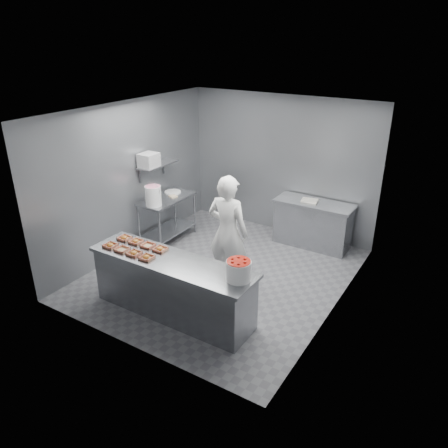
{
  "coord_description": "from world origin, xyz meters",
  "views": [
    {
      "loc": [
        3.53,
        -5.6,
        3.91
      ],
      "look_at": [
        0.17,
        -0.2,
        1.07
      ],
      "focal_mm": 35.0,
      "sensor_mm": 36.0,
      "label": 1
    }
  ],
  "objects_px": {
    "appliance": "(149,160)",
    "glaze_bucket": "(153,195)",
    "tray_5": "(136,241)",
    "tray_3": "(147,257)",
    "prep_table": "(167,212)",
    "tray_1": "(122,249)",
    "tray_2": "(134,253)",
    "service_counter": "(173,287)",
    "tray_7": "(160,249)",
    "strawberry_tub": "(239,270)",
    "worker": "(228,232)",
    "back_counter": "(313,224)",
    "tray_0": "(110,245)",
    "tray_6": "(148,245)",
    "tray_4": "(124,238)"
  },
  "relations": [
    {
      "from": "prep_table",
      "to": "back_counter",
      "type": "height_order",
      "value": "same"
    },
    {
      "from": "tray_3",
      "to": "tray_5",
      "type": "height_order",
      "value": "same"
    },
    {
      "from": "tray_3",
      "to": "worker",
      "type": "xyz_separation_m",
      "value": [
        0.58,
        1.3,
        0.03
      ]
    },
    {
      "from": "back_counter",
      "to": "strawberry_tub",
      "type": "height_order",
      "value": "strawberry_tub"
    },
    {
      "from": "tray_1",
      "to": "tray_5",
      "type": "xyz_separation_m",
      "value": [
        -0.0,
        0.3,
        0.0
      ]
    },
    {
      "from": "tray_3",
      "to": "strawberry_tub",
      "type": "height_order",
      "value": "strawberry_tub"
    },
    {
      "from": "tray_0",
      "to": "tray_4",
      "type": "relative_size",
      "value": 1.0
    },
    {
      "from": "tray_4",
      "to": "worker",
      "type": "bearing_deg",
      "value": 37.46
    },
    {
      "from": "service_counter",
      "to": "tray_5",
      "type": "relative_size",
      "value": 13.88
    },
    {
      "from": "strawberry_tub",
      "to": "tray_7",
      "type": "bearing_deg",
      "value": 175.95
    },
    {
      "from": "service_counter",
      "to": "worker",
      "type": "xyz_separation_m",
      "value": [
        0.25,
        1.14,
        0.5
      ]
    },
    {
      "from": "tray_0",
      "to": "tray_6",
      "type": "distance_m",
      "value": 0.57
    },
    {
      "from": "tray_5",
      "to": "tray_7",
      "type": "distance_m",
      "value": 0.48
    },
    {
      "from": "back_counter",
      "to": "tray_5",
      "type": "distance_m",
      "value": 3.57
    },
    {
      "from": "back_counter",
      "to": "tray_4",
      "type": "relative_size",
      "value": 8.01
    },
    {
      "from": "tray_1",
      "to": "tray_3",
      "type": "distance_m",
      "value": 0.48
    },
    {
      "from": "tray_2",
      "to": "appliance",
      "type": "height_order",
      "value": "appliance"
    },
    {
      "from": "tray_1",
      "to": "strawberry_tub",
      "type": "xyz_separation_m",
      "value": [
        1.88,
        0.2,
        0.13
      ]
    },
    {
      "from": "prep_table",
      "to": "tray_1",
      "type": "relative_size",
      "value": 6.4
    },
    {
      "from": "prep_table",
      "to": "glaze_bucket",
      "type": "height_order",
      "value": "glaze_bucket"
    },
    {
      "from": "appliance",
      "to": "glaze_bucket",
      "type": "bearing_deg",
      "value": -41.24
    },
    {
      "from": "tray_6",
      "to": "tray_2",
      "type": "bearing_deg",
      "value": -90.57
    },
    {
      "from": "service_counter",
      "to": "tray_3",
      "type": "distance_m",
      "value": 0.59
    },
    {
      "from": "tray_1",
      "to": "tray_4",
      "type": "relative_size",
      "value": 1.0
    },
    {
      "from": "prep_table",
      "to": "worker",
      "type": "relative_size",
      "value": 0.63
    },
    {
      "from": "prep_table",
      "to": "appliance",
      "type": "height_order",
      "value": "appliance"
    },
    {
      "from": "prep_table",
      "to": "tray_1",
      "type": "bearing_deg",
      "value": -68.08
    },
    {
      "from": "prep_table",
      "to": "tray_0",
      "type": "height_order",
      "value": "tray_0"
    },
    {
      "from": "service_counter",
      "to": "back_counter",
      "type": "relative_size",
      "value": 1.73
    },
    {
      "from": "tray_5",
      "to": "glaze_bucket",
      "type": "xyz_separation_m",
      "value": [
        -0.79,
        1.36,
        0.18
      ]
    },
    {
      "from": "tray_2",
      "to": "tray_6",
      "type": "xyz_separation_m",
      "value": [
        0.0,
        0.3,
        -0.0
      ]
    },
    {
      "from": "tray_2",
      "to": "service_counter",
      "type": "bearing_deg",
      "value": 14.96
    },
    {
      "from": "tray_6",
      "to": "glaze_bucket",
      "type": "distance_m",
      "value": 1.72
    },
    {
      "from": "back_counter",
      "to": "appliance",
      "type": "xyz_separation_m",
      "value": [
        -2.72,
        -1.55,
        1.24
      ]
    },
    {
      "from": "tray_1",
      "to": "tray_3",
      "type": "height_order",
      "value": "tray_3"
    },
    {
      "from": "tray_6",
      "to": "back_counter",
      "type": "bearing_deg",
      "value": 64.71
    },
    {
      "from": "service_counter",
      "to": "tray_7",
      "type": "xyz_separation_m",
      "value": [
        -0.33,
        0.15,
        0.47
      ]
    },
    {
      "from": "strawberry_tub",
      "to": "service_counter",
      "type": "bearing_deg",
      "value": -177.24
    },
    {
      "from": "back_counter",
      "to": "tray_2",
      "type": "height_order",
      "value": "tray_2"
    },
    {
      "from": "service_counter",
      "to": "prep_table",
      "type": "relative_size",
      "value": 2.17
    },
    {
      "from": "glaze_bucket",
      "to": "tray_5",
      "type": "bearing_deg",
      "value": -59.75
    },
    {
      "from": "prep_table",
      "to": "worker",
      "type": "bearing_deg",
      "value": -22.98
    },
    {
      "from": "tray_5",
      "to": "glaze_bucket",
      "type": "distance_m",
      "value": 1.58
    },
    {
      "from": "strawberry_tub",
      "to": "tray_6",
      "type": "bearing_deg",
      "value": 176.53
    },
    {
      "from": "tray_5",
      "to": "tray_0",
      "type": "bearing_deg",
      "value": -128.35
    },
    {
      "from": "worker",
      "to": "glaze_bucket",
      "type": "distance_m",
      "value": 1.89
    },
    {
      "from": "service_counter",
      "to": "tray_4",
      "type": "bearing_deg",
      "value": 171.76
    },
    {
      "from": "tray_0",
      "to": "tray_7",
      "type": "relative_size",
      "value": 1.0
    },
    {
      "from": "tray_5",
      "to": "tray_3",
      "type": "bearing_deg",
      "value": -32.29
    },
    {
      "from": "strawberry_tub",
      "to": "tray_0",
      "type": "bearing_deg",
      "value": -174.53
    }
  ]
}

